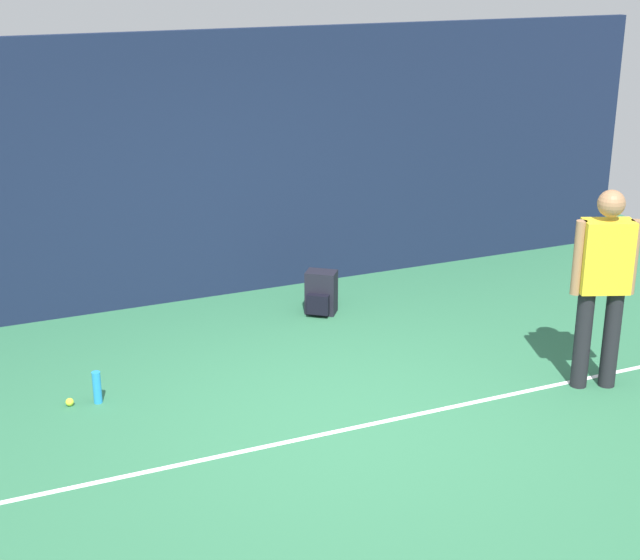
{
  "coord_description": "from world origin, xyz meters",
  "views": [
    {
      "loc": [
        -2.8,
        -6.07,
        3.52
      ],
      "look_at": [
        0.0,
        0.4,
        1.0
      ],
      "focal_mm": 52.85,
      "sensor_mm": 36.0,
      "label": 1
    }
  ],
  "objects_px": {
    "tennis_ball_near_player": "(70,402)",
    "water_bottle": "(97,387)",
    "backpack": "(321,294)",
    "tennis_player": "(603,278)"
  },
  "relations": [
    {
      "from": "tennis_player",
      "to": "tennis_ball_near_player",
      "type": "distance_m",
      "value": 4.44
    },
    {
      "from": "backpack",
      "to": "water_bottle",
      "type": "height_order",
      "value": "backpack"
    },
    {
      "from": "tennis_ball_near_player",
      "to": "water_bottle",
      "type": "relative_size",
      "value": 0.24
    },
    {
      "from": "tennis_ball_near_player",
      "to": "water_bottle",
      "type": "distance_m",
      "value": 0.25
    },
    {
      "from": "backpack",
      "to": "tennis_ball_near_player",
      "type": "relative_size",
      "value": 6.67
    },
    {
      "from": "tennis_player",
      "to": "water_bottle",
      "type": "distance_m",
      "value": 4.21
    },
    {
      "from": "tennis_player",
      "to": "backpack",
      "type": "xyz_separation_m",
      "value": [
        -1.45,
        2.43,
        -0.76
      ]
    },
    {
      "from": "backpack",
      "to": "tennis_ball_near_player",
      "type": "height_order",
      "value": "backpack"
    },
    {
      "from": "tennis_ball_near_player",
      "to": "backpack",
      "type": "bearing_deg",
      "value": 21.61
    },
    {
      "from": "tennis_ball_near_player",
      "to": "water_bottle",
      "type": "xyz_separation_m",
      "value": [
        0.22,
        -0.03,
        0.1
      ]
    }
  ]
}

